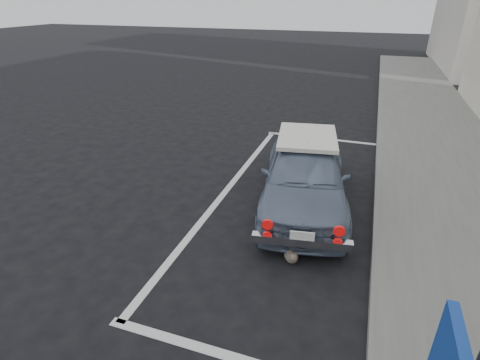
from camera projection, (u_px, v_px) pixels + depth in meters
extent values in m
plane|color=black|center=(209.00, 312.00, 4.46)|extent=(80.00, 80.00, 0.00)
cube|color=#62635E|center=(478.00, 261.00, 5.19)|extent=(2.80, 40.00, 0.15)
cube|color=silver|center=(234.00, 358.00, 3.89)|extent=(3.00, 0.12, 0.01)
cube|color=silver|center=(324.00, 139.00, 9.82)|extent=(3.00, 0.12, 0.01)
cube|color=silver|center=(227.00, 189.00, 7.26)|extent=(0.12, 7.00, 0.01)
imported|color=slate|center=(305.00, 173.00, 6.51)|extent=(1.98, 3.74, 1.21)
cube|color=silver|center=(307.00, 137.00, 6.59)|extent=(1.21, 1.49, 0.07)
cube|color=silver|center=(302.00, 241.00, 5.09)|extent=(1.36, 0.34, 0.12)
cube|color=white|center=(302.00, 237.00, 5.00)|extent=(0.33, 0.07, 0.17)
cylinder|color=red|center=(267.00, 225.00, 5.02)|extent=(0.15, 0.06, 0.15)
cylinder|color=red|center=(339.00, 231.00, 4.88)|extent=(0.15, 0.06, 0.15)
cylinder|color=red|center=(267.00, 236.00, 5.10)|extent=(0.12, 0.06, 0.12)
cylinder|color=red|center=(338.00, 243.00, 4.96)|extent=(0.12, 0.06, 0.12)
ellipsoid|color=#6E6254|center=(291.00, 255.00, 5.28)|extent=(0.29, 0.36, 0.18)
sphere|color=#6E6254|center=(293.00, 257.00, 5.13)|extent=(0.12, 0.12, 0.12)
cone|color=#6E6254|center=(291.00, 254.00, 5.10)|extent=(0.04, 0.04, 0.05)
cone|color=#6E6254|center=(296.00, 254.00, 5.10)|extent=(0.04, 0.04, 0.05)
cylinder|color=#6E6254|center=(292.00, 252.00, 5.44)|extent=(0.16, 0.16, 0.03)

